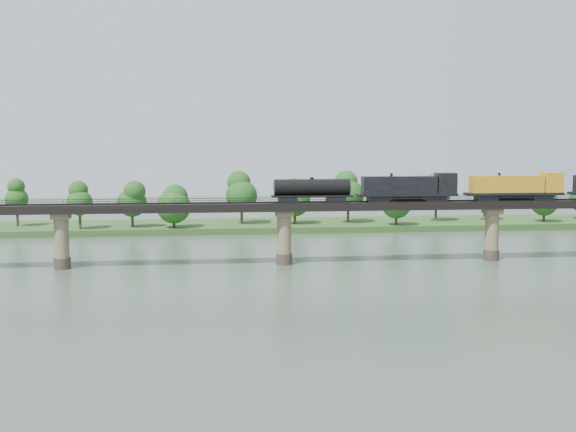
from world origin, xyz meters
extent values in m
plane|color=#364538|center=(0.00, 0.00, 0.00)|extent=(400.00, 400.00, 0.00)
cube|color=#27491D|center=(0.00, 85.00, 0.80)|extent=(300.00, 24.00, 1.60)
cylinder|color=#473A2D|center=(-40.00, 30.00, 1.00)|extent=(3.00, 3.00, 2.00)
cylinder|color=#897959|center=(-40.00, 30.00, 5.50)|extent=(2.60, 2.60, 9.00)
cube|color=#897959|center=(-40.00, 30.00, 9.50)|extent=(3.20, 3.20, 1.00)
cylinder|color=#473A2D|center=(0.00, 30.00, 1.00)|extent=(3.00, 3.00, 2.00)
cylinder|color=#897959|center=(0.00, 30.00, 5.50)|extent=(2.60, 2.60, 9.00)
cube|color=#897959|center=(0.00, 30.00, 9.50)|extent=(3.20, 3.20, 1.00)
cylinder|color=#473A2D|center=(40.00, 30.00, 1.00)|extent=(3.00, 3.00, 2.00)
cylinder|color=#897959|center=(40.00, 30.00, 5.50)|extent=(2.60, 2.60, 9.00)
cube|color=#897959|center=(40.00, 30.00, 9.50)|extent=(3.20, 3.20, 1.00)
cube|color=black|center=(0.00, 30.00, 10.75)|extent=(220.00, 5.00, 1.50)
cube|color=black|center=(0.00, 29.25, 11.58)|extent=(220.00, 0.12, 0.16)
cube|color=black|center=(0.00, 30.75, 11.58)|extent=(220.00, 0.12, 0.16)
cube|color=black|center=(0.00, 27.60, 12.20)|extent=(220.00, 0.10, 0.10)
cube|color=black|center=(0.00, 32.40, 12.20)|extent=(220.00, 0.10, 0.10)
cube|color=black|center=(0.00, 27.60, 11.85)|extent=(0.08, 0.08, 0.70)
cube|color=black|center=(0.00, 32.40, 11.85)|extent=(0.08, 0.08, 0.70)
cylinder|color=#382619|center=(-60.94, 84.18, 3.46)|extent=(0.70, 0.70, 3.71)
sphere|color=#154513|center=(-60.94, 84.18, 8.41)|extent=(5.67, 5.67, 5.67)
sphere|color=#154513|center=(-60.94, 84.18, 11.50)|extent=(4.25, 4.25, 4.25)
cylinder|color=#382619|center=(-44.43, 76.31, 3.35)|extent=(0.70, 0.70, 3.51)
sphere|color=#154513|center=(-44.43, 76.31, 8.03)|extent=(6.31, 6.31, 6.31)
sphere|color=#154513|center=(-44.43, 76.31, 10.96)|extent=(4.73, 4.73, 4.73)
cylinder|color=#382619|center=(-32.24, 78.84, 3.27)|extent=(0.70, 0.70, 3.34)
sphere|color=#154513|center=(-32.24, 78.84, 7.73)|extent=(7.18, 7.18, 7.18)
sphere|color=#154513|center=(-32.24, 78.84, 10.52)|extent=(5.39, 5.39, 5.39)
cylinder|color=#382619|center=(-22.01, 76.15, 3.01)|extent=(0.70, 0.70, 2.83)
sphere|color=#154513|center=(-22.01, 76.15, 6.78)|extent=(8.26, 8.26, 8.26)
sphere|color=#154513|center=(-22.01, 76.15, 9.14)|extent=(6.19, 6.19, 6.19)
cylinder|color=#382619|center=(-5.04, 82.68, 3.58)|extent=(0.70, 0.70, 3.96)
sphere|color=#154513|center=(-5.04, 82.68, 8.87)|extent=(8.07, 8.07, 8.07)
sphere|color=#154513|center=(-5.04, 82.68, 12.17)|extent=(6.05, 6.05, 6.05)
cylinder|color=#382619|center=(8.52, 81.14, 3.23)|extent=(0.70, 0.70, 3.27)
sphere|color=#154513|center=(8.52, 81.14, 7.59)|extent=(8.03, 8.03, 8.03)
sphere|color=#154513|center=(8.52, 81.14, 10.31)|extent=(6.02, 6.02, 6.02)
cylinder|color=#382619|center=(22.65, 82.31, 3.56)|extent=(0.70, 0.70, 3.92)
sphere|color=#154513|center=(22.65, 82.31, 8.79)|extent=(8.29, 8.29, 8.29)
sphere|color=#154513|center=(22.65, 82.31, 12.05)|extent=(6.21, 6.21, 6.21)
cylinder|color=#382619|center=(33.59, 75.35, 3.11)|extent=(0.70, 0.70, 3.02)
sphere|color=#154513|center=(33.59, 75.35, 7.15)|extent=(7.74, 7.74, 7.74)
sphere|color=#154513|center=(33.59, 75.35, 9.67)|extent=(5.80, 5.80, 5.80)
cylinder|color=#382619|center=(46.81, 84.03, 3.50)|extent=(0.70, 0.70, 3.80)
sphere|color=#154513|center=(46.81, 84.03, 8.56)|extent=(7.47, 7.47, 7.47)
sphere|color=#154513|center=(46.81, 84.03, 11.73)|extent=(5.60, 5.60, 5.60)
cylinder|color=#382619|center=(60.48, 84.26, 3.29)|extent=(0.70, 0.70, 3.38)
sphere|color=#154513|center=(60.48, 84.26, 7.80)|extent=(6.23, 6.23, 6.23)
sphere|color=#154513|center=(60.48, 84.26, 10.62)|extent=(4.67, 4.67, 4.67)
cylinder|color=#382619|center=(74.35, 78.39, 2.99)|extent=(0.70, 0.70, 2.77)
sphere|color=#154513|center=(74.35, 78.39, 6.68)|extent=(7.04, 7.04, 7.04)
sphere|color=#154513|center=(74.35, 78.39, 8.99)|extent=(5.28, 5.28, 5.28)
cube|color=black|center=(49.65, 30.00, 12.05)|extent=(4.00, 2.40, 1.10)
cube|color=black|center=(38.64, 30.00, 12.05)|extent=(4.00, 2.40, 1.10)
cube|color=black|center=(44.15, 30.00, 12.75)|extent=(19.00, 3.00, 0.50)
cube|color=orange|center=(42.65, 30.00, 14.60)|extent=(14.00, 2.70, 3.20)
cube|color=orange|center=(51.65, 30.00, 14.90)|extent=(3.60, 3.00, 3.80)
cylinder|color=black|center=(44.15, 30.00, 12.20)|extent=(6.00, 1.40, 1.40)
cube|color=black|center=(28.64, 30.00, 12.05)|extent=(4.00, 2.40, 1.10)
cube|color=black|center=(17.64, 30.00, 12.05)|extent=(4.00, 2.40, 1.10)
cube|color=black|center=(23.14, 30.00, 12.75)|extent=(19.00, 3.00, 0.50)
cube|color=black|center=(21.64, 30.00, 14.60)|extent=(14.00, 2.70, 3.20)
cube|color=black|center=(30.64, 30.00, 14.90)|extent=(3.60, 3.00, 3.80)
cylinder|color=black|center=(23.14, 30.00, 12.20)|extent=(6.00, 1.40, 1.40)
cube|color=black|center=(9.64, 30.00, 12.05)|extent=(3.50, 2.20, 1.10)
cube|color=black|center=(0.64, 30.00, 12.05)|extent=(3.50, 2.20, 1.10)
cube|color=black|center=(5.14, 30.00, 12.70)|extent=(15.00, 2.40, 0.30)
cylinder|color=black|center=(5.14, 30.00, 14.30)|extent=(14.00, 3.00, 3.00)
cylinder|color=black|center=(5.14, 30.00, 15.90)|extent=(0.70, 0.70, 0.50)
camera|label=1|loc=(-14.79, -101.30, 22.72)|focal=45.00mm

